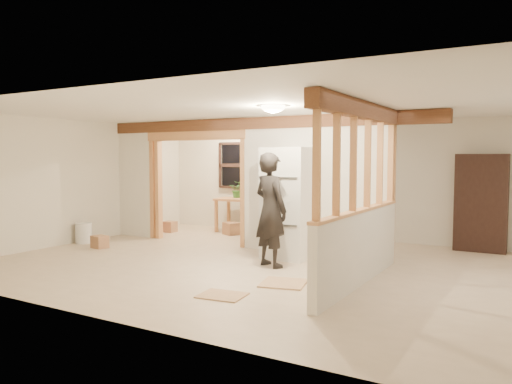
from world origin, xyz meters
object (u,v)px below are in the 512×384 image
Objects in this scene: woman at (271,210)px; work_table at (243,215)px; bookshelf at (481,203)px; refrigerator at (289,203)px; shop_vac at (147,218)px.

work_table is (-2.29, 2.87, -0.51)m from woman.
bookshelf is at bearing -6.57° from work_table.
work_table is (-2.22, 2.07, -0.56)m from refrigerator.
woman reaches higher than work_table.
bookshelf is at bearing -110.08° from woman.
shop_vac is at bearing -168.58° from bookshelf.
bookshelf reaches higher than work_table.
woman is 1.01× the size of bookshelf.
shop_vac is (-1.88, -1.20, -0.05)m from work_table.
work_table is 5.06m from bookshelf.
woman is (0.06, -0.79, -0.05)m from refrigerator.
bookshelf is (2.75, 3.07, -0.01)m from woman.
shop_vac is 7.08m from bookshelf.
bookshelf is at bearing 38.95° from refrigerator.
work_table is at bearing 137.02° from refrigerator.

